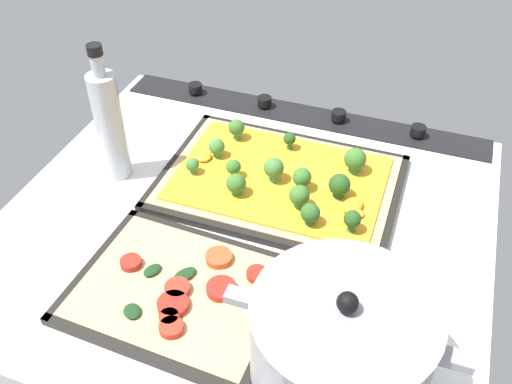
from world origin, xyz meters
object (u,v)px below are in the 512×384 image
Objects in this scene: baking_tray_front at (279,184)px; oil_bottle at (110,124)px; broccoli_pizza at (282,179)px; baking_tray_back at (180,293)px; cooking_pot at (340,346)px; veggie_pizza_back at (181,290)px.

baking_tray_front is 29.78cm from oil_bottle.
baking_tray_front is 1.06× the size of broccoli_pizza.
cooking_pot is (-23.39, 5.28, 6.43)cm from baking_tray_back.
veggie_pizza_back is (-0.27, -0.03, 0.74)cm from baking_tray_back.
cooking_pot is at bearing 167.28° from baking_tray_back.
baking_tray_front is 1.33× the size of baking_tray_back.
baking_tray_back is at bearing 77.80° from baking_tray_front.
veggie_pizza_back is 1.14× the size of oil_bottle.
baking_tray_front is 1.45× the size of veggie_pizza_back.
broccoli_pizza is 27.32cm from veggie_pizza_back.
cooking_pot reaches higher than broccoli_pizza.
oil_bottle is (21.58, -20.80, 9.88)cm from baking_tray_back.
broccoli_pizza reaches higher than baking_tray_front.
baking_tray_back is at bearing 76.46° from broccoli_pizza.
veggie_pizza_back is 0.99× the size of cooking_pot.
veggie_pizza_back is (5.56, 26.91, 0.76)cm from baking_tray_front.
oil_bottle is (28.00, 5.84, 8.38)cm from broccoli_pizza.
baking_tray_back is at bearing 5.95° from veggie_pizza_back.
oil_bottle is at bearing -43.93° from baking_tray_back.
cooking_pot is (-16.98, 31.91, 4.93)cm from broccoli_pizza.
broccoli_pizza is 1.54× the size of oil_bottle.
broccoli_pizza is 1.25× the size of baking_tray_back.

